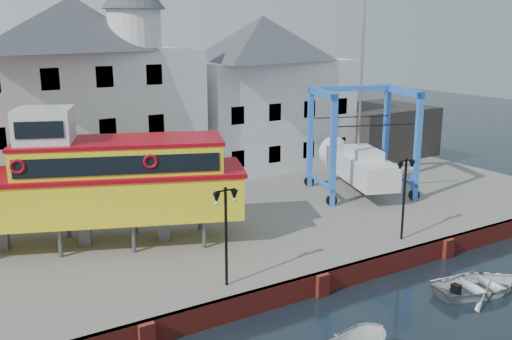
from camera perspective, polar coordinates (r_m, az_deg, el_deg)
ground at (r=25.54m, az=6.50°, el=-12.32°), size 140.00×140.00×0.00m
hardstanding at (r=33.99m, az=-5.00°, el=-4.56°), size 44.00×22.00×1.00m
quay_wall at (r=25.40m, az=6.38°, el=-11.22°), size 44.00×0.47×1.00m
building_white_main at (r=37.68m, az=-17.08°, el=7.38°), size 14.00×8.30×14.00m
building_white_right at (r=43.89m, az=0.67°, el=7.86°), size 12.00×8.00×11.20m
shed_dark at (r=48.95m, az=11.90°, el=3.95°), size 8.00×7.00×4.00m
lamp_post_left at (r=22.83m, az=-3.05°, el=-4.17°), size 1.12×0.32×4.20m
lamp_post_right at (r=28.77m, az=14.70°, el=-0.78°), size 1.12×0.32×4.20m
tour_boat at (r=28.27m, az=-17.03°, el=-1.18°), size 15.75×9.17×6.75m
travel_lift at (r=37.40m, az=9.96°, el=1.23°), size 7.21×8.77×12.89m
motorboat_b at (r=27.48m, az=21.42°, el=-11.28°), size 4.87×3.89×0.90m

